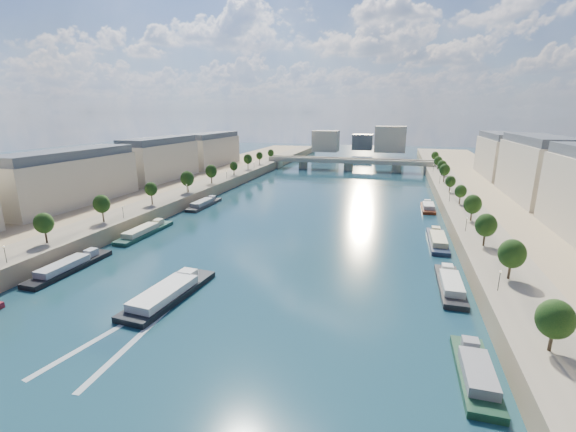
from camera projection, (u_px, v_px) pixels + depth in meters
The scene contains 17 objects.
ground at pixel (302, 221), 140.67m from camera, with size 700.00×700.00×0.00m, color #0C2635.
quay_left at pixel (133, 202), 158.96m from camera, with size 44.00×520.00×5.00m, color #9E8460.
quay_right at pixel (524, 231), 121.08m from camera, with size 44.00×520.00×5.00m, color #9E8460.
pave_left at pixel (164, 199), 154.35m from camera, with size 14.00×520.00×0.10m, color gray.
pave_right at pixel (473, 219), 124.37m from camera, with size 14.00×520.00×0.10m, color gray.
trees_left at pixel (170, 185), 154.27m from camera, with size 4.80×268.80×8.26m.
trees_right at pixel (464, 196), 132.77m from camera, with size 4.80×268.80×8.26m.
lamps_left at pixel (159, 198), 143.16m from camera, with size 0.36×200.36×4.28m.
lamps_right at pixel (457, 207), 129.48m from camera, with size 0.36×200.36×4.28m.
buildings_left at pixel (122, 164), 169.89m from camera, with size 16.00×226.00×23.20m.
buildings_right at pixel (565, 182), 125.18m from camera, with size 16.00×226.00×23.20m.
skyline at pixel (365, 140), 339.95m from camera, with size 79.00×42.00×22.00m.
bridge at pixel (349, 163), 263.67m from camera, with size 112.00×12.00×8.15m.
tour_barge at pixel (169, 294), 82.40m from camera, with size 9.20×25.97×3.62m.
wake at pixel (116, 340), 67.16m from camera, with size 10.75×26.03×0.04m.
moored_barges_left at pixel (71, 266), 97.16m from camera, with size 5.00×160.28×3.60m.
moored_barges_right at pixel (451, 289), 84.82m from camera, with size 5.00×163.83×3.60m.
Camera 1 is at (31.96, -31.60, 38.45)m, focal length 24.00 mm.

